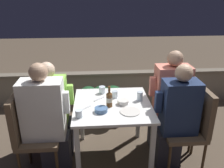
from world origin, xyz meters
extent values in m
plane|color=brown|center=(0.00, 0.00, 0.00)|extent=(16.00, 16.00, 0.00)
cube|color=gray|center=(0.00, 1.59, 0.28)|extent=(9.00, 0.14, 0.55)
cube|color=#706656|center=(0.00, 1.59, 0.57)|extent=(9.00, 0.18, 0.04)
cube|color=white|center=(0.00, 0.00, 0.74)|extent=(0.89, 0.93, 0.03)
cube|color=silver|center=(-0.40, -0.41, 0.36)|extent=(0.05, 0.05, 0.73)
cube|color=silver|center=(0.40, -0.41, 0.36)|extent=(0.05, 0.05, 0.73)
cube|color=silver|center=(-0.40, 0.41, 0.36)|extent=(0.05, 0.05, 0.73)
cube|color=silver|center=(0.40, 0.41, 0.36)|extent=(0.05, 0.05, 0.73)
cube|color=brown|center=(-0.11, 0.93, 0.14)|extent=(0.72, 0.36, 0.28)
ellipsoid|color=#194723|center=(-0.31, 0.93, 0.42)|extent=(0.33, 0.47, 0.31)
ellipsoid|color=#194723|center=(-0.11, 0.93, 0.42)|extent=(0.33, 0.47, 0.31)
ellipsoid|color=#194723|center=(0.09, 0.93, 0.42)|extent=(0.33, 0.47, 0.31)
cube|color=brown|center=(-0.83, -0.17, 0.44)|extent=(0.46, 0.46, 0.05)
cube|color=brown|center=(-1.03, -0.17, 0.72)|extent=(0.06, 0.46, 0.51)
cylinder|color=#47321E|center=(-1.03, -0.37, 0.21)|extent=(0.03, 0.03, 0.42)
cylinder|color=#47321E|center=(-0.63, -0.37, 0.21)|extent=(0.03, 0.03, 0.42)
cylinder|color=#47321E|center=(-1.03, 0.03, 0.21)|extent=(0.03, 0.03, 0.42)
cylinder|color=#47321E|center=(-0.63, 0.03, 0.21)|extent=(0.03, 0.03, 0.42)
cube|color=#282833|center=(-0.66, -0.17, 0.23)|extent=(0.32, 0.23, 0.47)
cube|color=white|center=(-0.76, -0.17, 0.80)|extent=(0.45, 0.26, 0.66)
cube|color=white|center=(-0.51, -0.17, 0.88)|extent=(0.07, 0.07, 0.24)
sphere|color=tan|center=(-0.76, -0.17, 1.22)|extent=(0.19, 0.19, 0.19)
cube|color=brown|center=(-0.81, 0.15, 0.44)|extent=(0.46, 0.46, 0.05)
cube|color=brown|center=(-1.02, 0.15, 0.72)|extent=(0.06, 0.46, 0.51)
cylinder|color=#47321E|center=(-1.01, -0.05, 0.21)|extent=(0.03, 0.03, 0.42)
cylinder|color=#47321E|center=(-0.61, -0.05, 0.21)|extent=(0.03, 0.03, 0.42)
cylinder|color=#47321E|center=(-1.01, 0.35, 0.21)|extent=(0.03, 0.03, 0.42)
cylinder|color=#47321E|center=(-0.61, 0.35, 0.21)|extent=(0.03, 0.03, 0.42)
cube|color=#282833|center=(-0.64, 0.15, 0.23)|extent=(0.28, 0.23, 0.47)
cube|color=#8CCC4C|center=(-0.74, 0.15, 0.75)|extent=(0.40, 0.26, 0.57)
cube|color=#8CCC4C|center=(-0.49, 0.15, 0.82)|extent=(0.07, 0.07, 0.24)
sphere|color=beige|center=(-0.74, 0.15, 1.14)|extent=(0.19, 0.19, 0.19)
cube|color=brown|center=(0.81, -0.18, 0.44)|extent=(0.46, 0.46, 0.05)
cube|color=brown|center=(1.01, -0.18, 0.72)|extent=(0.06, 0.46, 0.51)
cylinder|color=#47321E|center=(0.61, -0.38, 0.21)|extent=(0.03, 0.03, 0.42)
cylinder|color=#47321E|center=(1.01, -0.38, 0.21)|extent=(0.03, 0.03, 0.42)
cylinder|color=#47321E|center=(0.61, 0.02, 0.21)|extent=(0.03, 0.03, 0.42)
cylinder|color=#47321E|center=(1.01, 0.02, 0.21)|extent=(0.03, 0.03, 0.42)
cube|color=#282833|center=(0.64, -0.18, 0.23)|extent=(0.28, 0.23, 0.47)
cube|color=navy|center=(0.74, -0.18, 0.78)|extent=(0.40, 0.26, 0.61)
cube|color=navy|center=(0.49, -0.18, 0.85)|extent=(0.07, 0.07, 0.24)
sphere|color=tan|center=(0.74, -0.18, 1.18)|extent=(0.19, 0.19, 0.19)
cube|color=brown|center=(0.83, 0.18, 0.44)|extent=(0.46, 0.46, 0.05)
cube|color=brown|center=(1.03, 0.18, 0.72)|extent=(0.06, 0.46, 0.51)
cylinder|color=#47321E|center=(0.63, -0.02, 0.21)|extent=(0.03, 0.03, 0.42)
cylinder|color=#47321E|center=(1.03, -0.02, 0.21)|extent=(0.03, 0.03, 0.42)
cylinder|color=#47321E|center=(0.63, 0.38, 0.21)|extent=(0.03, 0.03, 0.42)
cylinder|color=#47321E|center=(1.03, 0.38, 0.21)|extent=(0.03, 0.03, 0.42)
cube|color=#282833|center=(0.66, 0.18, 0.23)|extent=(0.29, 0.23, 0.47)
cube|color=#E07A66|center=(0.76, 0.18, 0.80)|extent=(0.42, 0.26, 0.67)
cube|color=#E07A66|center=(0.51, 0.18, 0.88)|extent=(0.07, 0.07, 0.24)
sphere|color=tan|center=(0.76, 0.18, 1.23)|extent=(0.19, 0.19, 0.19)
cylinder|color=brown|center=(-0.04, -0.06, 0.83)|extent=(0.07, 0.07, 0.15)
cylinder|color=beige|center=(-0.04, -0.06, 0.84)|extent=(0.07, 0.07, 0.05)
cone|color=brown|center=(-0.04, -0.06, 0.92)|extent=(0.07, 0.07, 0.03)
cylinder|color=brown|center=(-0.04, -0.06, 0.97)|extent=(0.03, 0.03, 0.06)
cylinder|color=silver|center=(0.18, -0.21, 0.76)|extent=(0.22, 0.22, 0.01)
cylinder|color=#4C709E|center=(-0.14, -0.18, 0.78)|extent=(0.14, 0.14, 0.05)
torus|color=#4C709E|center=(-0.14, -0.18, 0.80)|extent=(0.14, 0.14, 0.01)
cylinder|color=silver|center=(0.12, -0.01, 0.78)|extent=(0.13, 0.13, 0.05)
torus|color=silver|center=(0.12, -0.01, 0.80)|extent=(0.13, 0.13, 0.01)
cylinder|color=silver|center=(0.33, 0.07, 0.81)|extent=(0.07, 0.07, 0.11)
cylinder|color=silver|center=(-0.37, -0.28, 0.80)|extent=(0.08, 0.08, 0.08)
cylinder|color=silver|center=(-0.11, 0.31, 0.80)|extent=(0.08, 0.08, 0.09)
cylinder|color=silver|center=(0.04, 0.16, 0.80)|extent=(0.07, 0.07, 0.09)
cube|color=silver|center=(-0.15, 0.13, 0.76)|extent=(0.14, 0.13, 0.01)
cube|color=silver|center=(-0.32, -0.10, 0.76)|extent=(0.14, 0.13, 0.01)
camera|label=1|loc=(-0.19, -2.46, 2.00)|focal=38.00mm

